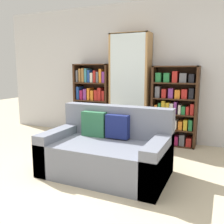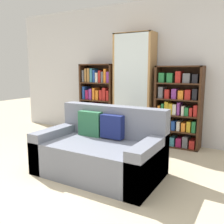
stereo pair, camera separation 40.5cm
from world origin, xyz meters
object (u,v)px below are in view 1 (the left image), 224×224
(bookshelf_right, at_px, (174,108))
(wine_bottle, at_px, (131,146))
(couch, at_px, (107,151))
(display_cabinet, at_px, (130,89))
(bookshelf_left, at_px, (93,102))

(bookshelf_right, distance_m, wine_bottle, 1.15)
(bookshelf_right, height_order, wine_bottle, bookshelf_right)
(couch, xyz_separation_m, wine_bottle, (0.05, 0.84, -0.15))
(display_cabinet, relative_size, wine_bottle, 5.52)
(bookshelf_left, bearing_deg, wine_bottle, -35.87)
(display_cabinet, bearing_deg, wine_bottle, -68.13)
(couch, distance_m, display_cabinet, 1.86)
(couch, distance_m, wine_bottle, 0.86)
(display_cabinet, bearing_deg, bookshelf_left, 178.96)
(bookshelf_left, height_order, display_cabinet, display_cabinet)
(wine_bottle, bearing_deg, bookshelf_right, 58.41)
(wine_bottle, bearing_deg, bookshelf_left, 144.13)
(couch, bearing_deg, wine_bottle, 86.64)
(display_cabinet, xyz_separation_m, bookshelf_right, (0.87, 0.02, -0.32))
(bookshelf_left, xyz_separation_m, bookshelf_right, (1.72, 0.00, -0.03))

